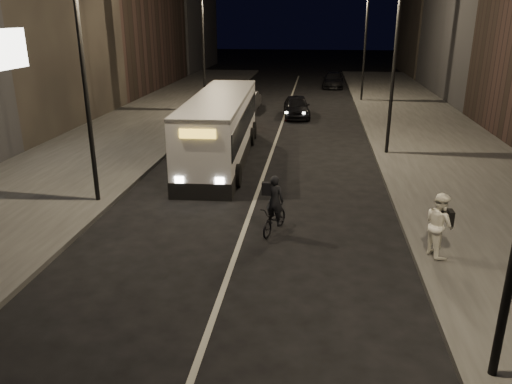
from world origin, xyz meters
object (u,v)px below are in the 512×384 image
(streetlight_right_mid, at_px, (390,41))
(streetlight_left_far, at_px, (207,33))
(streetlight_left_near, at_px, (89,51))
(car_near, at_px, (296,106))
(car_mid, at_px, (248,100))
(cyclist_on_bicycle, at_px, (275,214))
(streetlight_right_far, at_px, (362,30))
(city_bus, at_px, (221,125))
(car_far, at_px, (333,80))
(pedestrian_woman, at_px, (439,225))

(streetlight_right_mid, relative_size, streetlight_left_far, 1.00)
(streetlight_left_near, distance_m, car_near, 18.86)
(streetlight_right_mid, relative_size, car_mid, 1.91)
(streetlight_left_far, distance_m, cyclist_on_bicycle, 21.27)
(streetlight_right_far, relative_size, city_bus, 0.72)
(streetlight_right_mid, xyz_separation_m, streetlight_left_far, (-10.66, 10.00, 0.00))
(city_bus, relative_size, car_far, 2.44)
(streetlight_left_far, xyz_separation_m, city_bus, (3.08, -11.65, -3.72))
(streetlight_left_far, relative_size, pedestrian_woman, 4.46)
(streetlight_right_mid, bearing_deg, streetlight_right_far, 90.00)
(streetlight_left_far, distance_m, car_near, 7.74)
(streetlight_right_mid, xyz_separation_m, pedestrian_woman, (0.27, -11.06, -4.29))
(streetlight_right_mid, bearing_deg, city_bus, -167.76)
(streetlight_right_mid, height_order, car_mid, streetlight_right_mid)
(pedestrian_woman, bearing_deg, city_bus, 20.13)
(pedestrian_woman, bearing_deg, car_far, -16.46)
(car_mid, relative_size, car_far, 0.92)
(pedestrian_woman, bearing_deg, streetlight_right_mid, -18.32)
(cyclist_on_bicycle, height_order, car_mid, cyclist_on_bicycle)
(pedestrian_woman, xyz_separation_m, car_mid, (-8.37, 22.34, -0.37))
(car_mid, bearing_deg, streetlight_left_far, 26.23)
(streetlight_right_mid, distance_m, car_far, 24.68)
(streetlight_right_mid, bearing_deg, streetlight_left_far, 136.84)
(city_bus, height_order, cyclist_on_bicycle, city_bus)
(streetlight_left_far, distance_m, car_far, 17.39)
(streetlight_left_far, height_order, pedestrian_woman, streetlight_left_far)
(streetlight_left_near, xyz_separation_m, cyclist_on_bicycle, (6.31, -1.76, -4.72))
(streetlight_right_mid, bearing_deg, pedestrian_woman, -88.61)
(streetlight_left_far, relative_size, car_mid, 1.91)
(streetlight_left_near, relative_size, pedestrian_woman, 4.46)
(cyclist_on_bicycle, height_order, car_far, cyclist_on_bicycle)
(streetlight_right_far, relative_size, car_mid, 1.91)
(streetlight_right_mid, distance_m, city_bus, 8.61)
(city_bus, height_order, car_mid, city_bus)
(city_bus, xyz_separation_m, cyclist_on_bicycle, (3.23, -8.11, -1.00))
(streetlight_right_mid, height_order, car_near, streetlight_right_mid)
(streetlight_right_far, relative_size, cyclist_on_bicycle, 4.19)
(car_near, bearing_deg, streetlight_left_far, 167.29)
(streetlight_left_near, relative_size, city_bus, 0.72)
(streetlight_right_mid, bearing_deg, car_far, 94.10)
(cyclist_on_bicycle, distance_m, car_near, 18.97)
(streetlight_left_near, xyz_separation_m, car_near, (6.13, 17.21, -4.65))
(car_near, bearing_deg, pedestrian_woman, -82.07)
(streetlight_left_near, height_order, car_far, streetlight_left_near)
(streetlight_left_far, height_order, city_bus, streetlight_left_far)
(car_near, height_order, car_mid, car_near)
(car_far, bearing_deg, streetlight_left_near, -104.29)
(cyclist_on_bicycle, bearing_deg, car_far, 103.59)
(cyclist_on_bicycle, distance_m, car_mid, 21.37)
(city_bus, bearing_deg, streetlight_left_far, 102.19)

